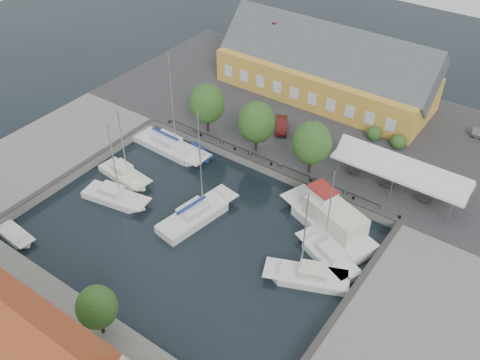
# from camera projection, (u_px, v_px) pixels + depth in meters

# --- Properties ---
(ground) EXTENTS (140.00, 140.00, 0.00)m
(ground) POSITION_uv_depth(u_px,v_px,m) (205.00, 222.00, 53.71)
(ground) COLOR black
(ground) RESTS_ON ground
(north_quay) EXTENTS (56.00, 26.00, 1.00)m
(north_quay) POSITION_uv_depth(u_px,v_px,m) (317.00, 118.00, 68.03)
(north_quay) COLOR #2D2D30
(north_quay) RESTS_ON ground
(west_quay) EXTENTS (12.00, 24.00, 1.00)m
(west_quay) POSITION_uv_depth(u_px,v_px,m) (46.00, 153.00, 62.08)
(west_quay) COLOR slate
(west_quay) RESTS_ON ground
(east_quay) EXTENTS (12.00, 24.00, 1.00)m
(east_quay) POSITION_uv_depth(u_px,v_px,m) (408.00, 342.00, 42.16)
(east_quay) COLOR slate
(east_quay) RESTS_ON ground
(quay_edge_fittings) EXTENTS (56.00, 24.72, 0.40)m
(quay_edge_fittings) POSITION_uv_depth(u_px,v_px,m) (233.00, 189.00, 56.06)
(quay_edge_fittings) COLOR #383533
(quay_edge_fittings) RESTS_ON north_quay
(warehouse) EXTENTS (28.56, 14.00, 9.55)m
(warehouse) POSITION_uv_depth(u_px,v_px,m) (322.00, 69.00, 70.16)
(warehouse) COLOR gold
(warehouse) RESTS_ON north_quay
(tent_canopy) EXTENTS (14.00, 4.00, 2.83)m
(tent_canopy) POSITION_uv_depth(u_px,v_px,m) (400.00, 171.00, 54.30)
(tent_canopy) COLOR white
(tent_canopy) RESTS_ON north_quay
(quay_trees) EXTENTS (18.20, 4.20, 6.30)m
(quay_trees) POSITION_uv_depth(u_px,v_px,m) (257.00, 122.00, 59.20)
(quay_trees) COLOR black
(quay_trees) RESTS_ON north_quay
(car_red) EXTENTS (3.17, 4.05, 1.29)m
(car_red) POSITION_uv_depth(u_px,v_px,m) (281.00, 125.00, 64.72)
(car_red) COLOR #581714
(car_red) RESTS_ON north_quay
(center_sailboat) EXTENTS (4.14, 9.49, 12.63)m
(center_sailboat) POSITION_uv_depth(u_px,v_px,m) (196.00, 216.00, 53.88)
(center_sailboat) COLOR silver
(center_sailboat) RESTS_ON ground
(trawler) EXTENTS (11.53, 6.92, 5.00)m
(trawler) POSITION_uv_depth(u_px,v_px,m) (330.00, 222.00, 52.23)
(trawler) COLOR silver
(trawler) RESTS_ON ground
(east_boat_a) EXTENTS (7.49, 5.05, 10.38)m
(east_boat_a) POSITION_uv_depth(u_px,v_px,m) (328.00, 257.00, 49.60)
(east_boat_a) COLOR silver
(east_boat_a) RESTS_ON ground
(east_boat_b) EXTENTS (7.98, 5.29, 10.60)m
(east_boat_b) POSITION_uv_depth(u_px,v_px,m) (309.00, 278.00, 47.64)
(east_boat_b) COLOR silver
(east_boat_b) RESTS_ON ground
(west_boat_a) EXTENTS (10.34, 3.26, 13.27)m
(west_boat_a) POSITION_uv_depth(u_px,v_px,m) (170.00, 147.00, 63.39)
(west_boat_a) COLOR silver
(west_boat_a) RESTS_ON ground
(west_boat_b) EXTENTS (7.04, 3.09, 9.55)m
(west_boat_b) POSITION_uv_depth(u_px,v_px,m) (124.00, 176.00, 59.18)
(west_boat_b) COLOR silver
(west_boat_b) RESTS_ON ground
(west_boat_c) EXTENTS (7.73, 3.68, 10.23)m
(west_boat_c) POSITION_uv_depth(u_px,v_px,m) (115.00, 198.00, 56.20)
(west_boat_c) COLOR silver
(west_boat_c) RESTS_ON ground
(launch_sw) EXTENTS (4.76, 2.09, 0.98)m
(launch_sw) POSITION_uv_depth(u_px,v_px,m) (16.00, 236.00, 51.99)
(launch_sw) COLOR silver
(launch_sw) RESTS_ON ground
(launch_nw) EXTENTS (4.24, 2.75, 0.88)m
(launch_nw) POSITION_uv_depth(u_px,v_px,m) (199.00, 154.00, 62.70)
(launch_nw) COLOR navy
(launch_nw) RESTS_ON ground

